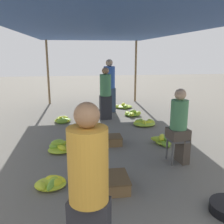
{
  "coord_description": "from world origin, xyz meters",
  "views": [
    {
      "loc": [
        -0.67,
        -1.29,
        1.97
      ],
      "look_at": [
        0.0,
        3.34,
        0.84
      ],
      "focal_mm": 40.0,
      "sensor_mm": 36.0,
      "label": 1
    }
  ],
  "objects_px": {
    "banana_pile_left_1": "(62,120)",
    "crate_mid": "(113,140)",
    "crate_near": "(110,183)",
    "shopper_walking_far": "(109,85)",
    "stool": "(177,143)",
    "banana_pile_left_0": "(59,147)",
    "shopper_walking_mid": "(105,93)",
    "banana_pile_right_0": "(133,114)",
    "vendor_seated": "(180,125)",
    "vendor_foreground": "(89,191)",
    "banana_pile_right_3": "(163,140)",
    "banana_pile_left_2": "(52,183)",
    "banana_pile_right_2": "(144,123)",
    "banana_pile_right_1": "(124,106)"
  },
  "relations": [
    {
      "from": "banana_pile_left_1",
      "to": "crate_mid",
      "type": "xyz_separation_m",
      "value": [
        1.17,
        -1.96,
        0.03
      ]
    },
    {
      "from": "crate_near",
      "to": "shopper_walking_far",
      "type": "distance_m",
      "value": 4.93
    },
    {
      "from": "stool",
      "to": "shopper_walking_far",
      "type": "xyz_separation_m",
      "value": [
        -0.69,
        4.08,
        0.54
      ]
    },
    {
      "from": "banana_pile_left_0",
      "to": "shopper_walking_mid",
      "type": "xyz_separation_m",
      "value": [
        1.23,
        2.36,
        0.71
      ]
    },
    {
      "from": "crate_near",
      "to": "shopper_walking_far",
      "type": "height_order",
      "value": "shopper_walking_far"
    },
    {
      "from": "banana_pile_left_1",
      "to": "banana_pile_right_0",
      "type": "relative_size",
      "value": 1.08
    },
    {
      "from": "vendor_seated",
      "to": "shopper_walking_far",
      "type": "distance_m",
      "value": 4.14
    },
    {
      "from": "vendor_foreground",
      "to": "shopper_walking_far",
      "type": "distance_m",
      "value": 6.29
    },
    {
      "from": "vendor_seated",
      "to": "crate_mid",
      "type": "xyz_separation_m",
      "value": [
        -1.04,
        1.05,
        -0.62
      ]
    },
    {
      "from": "crate_mid",
      "to": "banana_pile_right_3",
      "type": "bearing_deg",
      "value": -7.62
    },
    {
      "from": "banana_pile_left_2",
      "to": "banana_pile_right_3",
      "type": "bearing_deg",
      "value": 33.28
    },
    {
      "from": "vendor_foreground",
      "to": "shopper_walking_mid",
      "type": "xyz_separation_m",
      "value": [
        0.78,
        5.28,
        -0.03
      ]
    },
    {
      "from": "banana_pile_left_1",
      "to": "shopper_walking_far",
      "type": "xyz_separation_m",
      "value": [
        1.51,
        1.08,
        0.83
      ]
    },
    {
      "from": "crate_near",
      "to": "banana_pile_right_2",
      "type": "bearing_deg",
      "value": 66.33
    },
    {
      "from": "vendor_seated",
      "to": "shopper_walking_mid",
      "type": "xyz_separation_m",
      "value": [
        -0.94,
        3.16,
        0.09
      ]
    },
    {
      "from": "vendor_foreground",
      "to": "shopper_walking_far",
      "type": "xyz_separation_m",
      "value": [
        1.01,
        6.2,
        0.08
      ]
    },
    {
      "from": "crate_near",
      "to": "stool",
      "type": "bearing_deg",
      "value": 29.39
    },
    {
      "from": "banana_pile_right_1",
      "to": "crate_near",
      "type": "distance_m",
      "value": 5.45
    },
    {
      "from": "banana_pile_right_2",
      "to": "shopper_walking_mid",
      "type": "distance_m",
      "value": 1.44
    },
    {
      "from": "banana_pile_right_0",
      "to": "banana_pile_right_2",
      "type": "xyz_separation_m",
      "value": [
        0.09,
        -1.02,
        -0.01
      ]
    },
    {
      "from": "banana_pile_left_0",
      "to": "banana_pile_right_3",
      "type": "bearing_deg",
      "value": 2.69
    },
    {
      "from": "vendor_seated",
      "to": "crate_near",
      "type": "xyz_separation_m",
      "value": [
        -1.34,
        -0.74,
        -0.61
      ]
    },
    {
      "from": "vendor_foreground",
      "to": "stool",
      "type": "bearing_deg",
      "value": 51.35
    },
    {
      "from": "vendor_seated",
      "to": "crate_near",
      "type": "distance_m",
      "value": 1.65
    },
    {
      "from": "vendor_seated",
      "to": "shopper_walking_mid",
      "type": "bearing_deg",
      "value": 106.66
    },
    {
      "from": "banana_pile_left_1",
      "to": "banana_pile_right_3",
      "type": "height_order",
      "value": "banana_pile_right_3"
    },
    {
      "from": "banana_pile_right_1",
      "to": "vendor_seated",
      "type": "bearing_deg",
      "value": -88.44
    },
    {
      "from": "banana_pile_left_1",
      "to": "banana_pile_right_2",
      "type": "height_order",
      "value": "banana_pile_left_1"
    },
    {
      "from": "banana_pile_left_1",
      "to": "shopper_walking_mid",
      "type": "height_order",
      "value": "shopper_walking_mid"
    },
    {
      "from": "banana_pile_left_1",
      "to": "banana_pile_right_2",
      "type": "xyz_separation_m",
      "value": [
        2.25,
        -0.61,
        -0.01
      ]
    },
    {
      "from": "banana_pile_right_1",
      "to": "banana_pile_right_2",
      "type": "height_order",
      "value": "banana_pile_right_1"
    },
    {
      "from": "banana_pile_left_1",
      "to": "shopper_walking_far",
      "type": "bearing_deg",
      "value": 35.5
    },
    {
      "from": "shopper_walking_mid",
      "to": "banana_pile_right_1",
      "type": "bearing_deg",
      "value": 59.91
    },
    {
      "from": "banana_pile_left_2",
      "to": "banana_pile_right_3",
      "type": "height_order",
      "value": "banana_pile_right_3"
    },
    {
      "from": "vendor_foreground",
      "to": "banana_pile_left_2",
      "type": "relative_size",
      "value": 3.26
    },
    {
      "from": "stool",
      "to": "banana_pile_left_0",
      "type": "bearing_deg",
      "value": 159.72
    },
    {
      "from": "banana_pile_left_1",
      "to": "banana_pile_right_1",
      "type": "relative_size",
      "value": 0.91
    },
    {
      "from": "banana_pile_left_2",
      "to": "banana_pile_right_3",
      "type": "relative_size",
      "value": 0.85
    },
    {
      "from": "banana_pile_left_1",
      "to": "crate_near",
      "type": "distance_m",
      "value": 3.85
    },
    {
      "from": "banana_pile_left_0",
      "to": "crate_mid",
      "type": "relative_size",
      "value": 1.26
    },
    {
      "from": "crate_mid",
      "to": "banana_pile_left_2",
      "type": "bearing_deg",
      "value": -125.66
    },
    {
      "from": "banana_pile_right_0",
      "to": "shopper_walking_far",
      "type": "bearing_deg",
      "value": 134.45
    },
    {
      "from": "stool",
      "to": "banana_pile_left_0",
      "type": "xyz_separation_m",
      "value": [
        -2.15,
        0.79,
        -0.27
      ]
    },
    {
      "from": "banana_pile_right_1",
      "to": "banana_pile_right_2",
      "type": "distance_m",
      "value": 2.19
    },
    {
      "from": "shopper_walking_far",
      "to": "stool",
      "type": "bearing_deg",
      "value": -80.44
    },
    {
      "from": "vendor_foreground",
      "to": "stool",
      "type": "xyz_separation_m",
      "value": [
        1.7,
        2.13,
        -0.46
      ]
    },
    {
      "from": "banana_pile_right_3",
      "to": "shopper_walking_mid",
      "type": "xyz_separation_m",
      "value": [
        -0.98,
        2.26,
        0.71
      ]
    },
    {
      "from": "stool",
      "to": "shopper_walking_far",
      "type": "distance_m",
      "value": 4.17
    },
    {
      "from": "banana_pile_right_0",
      "to": "banana_pile_right_3",
      "type": "relative_size",
      "value": 0.97
    },
    {
      "from": "banana_pile_left_0",
      "to": "banana_pile_left_2",
      "type": "relative_size",
      "value": 0.98
    }
  ]
}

